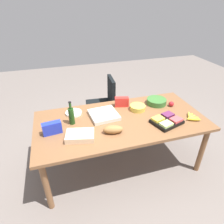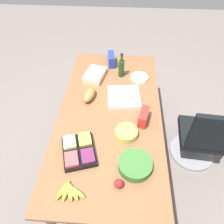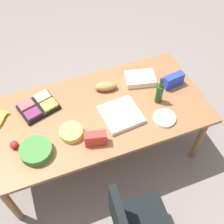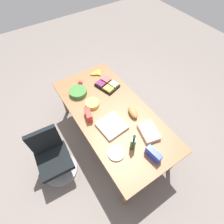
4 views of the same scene
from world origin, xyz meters
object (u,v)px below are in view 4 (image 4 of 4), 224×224
at_px(conference_table, 112,116).
at_px(office_chair, 54,159).
at_px(pizza_box, 112,126).
at_px(apple_red, 80,83).
at_px(bread_loaf, 133,112).
at_px(salad_bowl, 78,92).
at_px(banana_bunch, 97,73).
at_px(wine_bottle, 133,143).
at_px(chip_bowl, 92,104).
at_px(fruit_platter, 107,85).
at_px(sheet_cake, 149,132).
at_px(chip_bag_blue, 153,154).
at_px(paper_plate_stack, 116,153).
at_px(chip_bag_red, 88,115).

xyz_separation_m(conference_table, office_chair, (0.01, 1.07, -0.35)).
bearing_deg(pizza_box, apple_red, -5.70).
distance_m(bread_loaf, salad_bowl, 0.98).
xyz_separation_m(pizza_box, apple_red, (1.03, -0.01, 0.01)).
distance_m(conference_table, bread_loaf, 0.33).
distance_m(banana_bunch, wine_bottle, 1.57).
height_order(banana_bunch, chip_bowl, chip_bowl).
bearing_deg(fruit_platter, salad_bowl, 76.92).
bearing_deg(banana_bunch, sheet_cake, 179.31).
bearing_deg(office_chair, conference_table, -90.50).
bearing_deg(chip_bag_blue, banana_bunch, -6.51).
bearing_deg(wine_bottle, bread_loaf, -37.60).
distance_m(office_chair, chip_bowl, 1.04).
xyz_separation_m(chip_bag_blue, pizza_box, (0.68, 0.19, -0.05)).
relative_size(chip_bag_blue, apple_red, 2.89).
bearing_deg(salad_bowl, paper_plate_stack, 176.98).
xyz_separation_m(conference_table, salad_bowl, (0.65, 0.26, 0.11)).
relative_size(banana_bunch, sheet_cake, 0.75).
bearing_deg(banana_bunch, office_chair, 124.01).
bearing_deg(sheet_cake, chip_bag_red, 39.43).
bearing_deg(paper_plate_stack, chip_bag_blue, -128.01).
distance_m(conference_table, office_chair, 1.13).
bearing_deg(paper_plate_stack, salad_bowl, -3.02).
xyz_separation_m(office_chair, wine_bottle, (-0.64, -0.97, 0.54)).
bearing_deg(paper_plate_stack, chip_bowl, -9.31).
height_order(bread_loaf, salad_bowl, bread_loaf).
bearing_deg(office_chair, apple_red, -49.10).
relative_size(fruit_platter, bread_loaf, 1.77).
relative_size(chip_bag_blue, bread_loaf, 0.92).
height_order(apple_red, salad_bowl, salad_bowl).
xyz_separation_m(conference_table, fruit_platter, (0.53, -0.24, 0.10)).
height_order(paper_plate_stack, pizza_box, pizza_box).
xyz_separation_m(chip_bowl, salad_bowl, (0.34, 0.08, 0.01)).
relative_size(chip_bag_red, bread_loaf, 0.83).
bearing_deg(conference_table, bread_loaf, -127.51).
bearing_deg(chip_bowl, pizza_box, -175.92).
height_order(conference_table, chip_bag_blue, chip_bag_blue).
relative_size(chip_bag_blue, fruit_platter, 0.52).
bearing_deg(fruit_platter, apple_red, 52.11).
relative_size(pizza_box, bread_loaf, 1.50).
distance_m(wine_bottle, pizza_box, 0.44).
bearing_deg(sheet_cake, conference_table, 21.89).
height_order(wine_bottle, chip_bag_red, wine_bottle).
xyz_separation_m(conference_table, banana_bunch, (0.90, -0.25, 0.10)).
bearing_deg(banana_bunch, chip_bag_blue, 173.49).
height_order(chip_bag_red, chip_bag_blue, chip_bag_blue).
bearing_deg(apple_red, pizza_box, 179.29).
bearing_deg(chip_bag_blue, conference_table, 3.13).
xyz_separation_m(paper_plate_stack, salad_bowl, (1.24, -0.07, 0.02)).
xyz_separation_m(chip_bowl, paper_plate_stack, (-0.89, 0.15, -0.02)).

